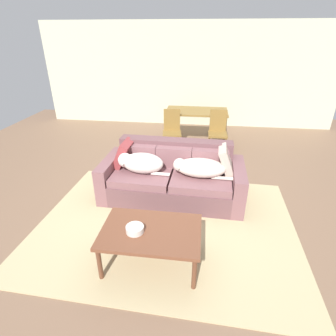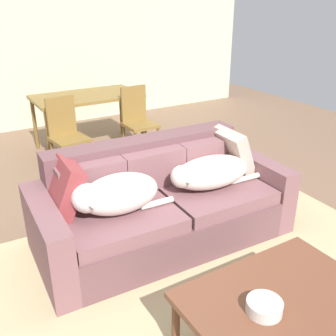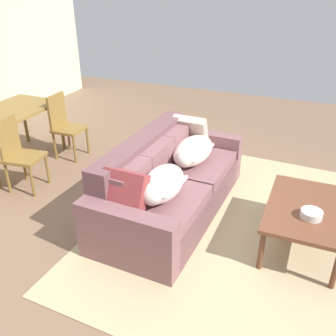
% 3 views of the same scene
% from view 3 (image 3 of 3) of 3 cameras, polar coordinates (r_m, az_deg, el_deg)
% --- Properties ---
extents(ground_plane, '(10.00, 10.00, 0.00)m').
position_cam_3_polar(ground_plane, '(4.27, 0.45, -7.00)').
color(ground_plane, brown).
extents(area_rug, '(3.58, 2.80, 0.01)m').
position_cam_3_polar(area_rug, '(4.15, 10.03, -8.54)').
color(area_rug, tan).
rests_on(area_rug, ground).
extents(couch, '(2.22, 1.06, 0.85)m').
position_cam_3_polar(couch, '(4.17, -0.09, -2.64)').
color(couch, brown).
rests_on(couch, ground).
extents(dog_on_left_cushion, '(0.81, 0.38, 0.31)m').
position_cam_3_polar(dog_on_left_cushion, '(3.60, -1.00, -2.60)').
color(dog_on_left_cushion, silver).
rests_on(dog_on_left_cushion, couch).
extents(dog_on_right_cushion, '(0.91, 0.42, 0.27)m').
position_cam_3_polar(dog_on_right_cushion, '(4.34, 3.77, 2.58)').
color(dog_on_right_cushion, beige).
rests_on(dog_on_right_cushion, couch).
extents(throw_pillow_by_left_arm, '(0.31, 0.44, 0.44)m').
position_cam_3_polar(throw_pillow_by_left_arm, '(3.42, -6.82, -3.94)').
color(throw_pillow_by_left_arm, brown).
rests_on(throw_pillow_by_left_arm, couch).
extents(throw_pillow_by_right_arm, '(0.29, 0.44, 0.44)m').
position_cam_3_polar(throw_pillow_by_right_arm, '(4.72, 3.44, 5.49)').
color(throw_pillow_by_right_arm, '#BAA191').
rests_on(throw_pillow_by_right_arm, couch).
extents(coffee_table, '(1.09, 0.72, 0.46)m').
position_cam_3_polar(coffee_table, '(3.82, 20.34, -6.18)').
color(coffee_table, brown).
rests_on(coffee_table, ground).
extents(bowl_on_coffee_table, '(0.20, 0.20, 0.07)m').
position_cam_3_polar(bowl_on_coffee_table, '(3.64, 21.06, -6.60)').
color(bowl_on_coffee_table, silver).
rests_on(bowl_on_coffee_table, coffee_table).
extents(dining_table, '(1.43, 0.81, 0.77)m').
position_cam_3_polar(dining_table, '(5.59, -23.43, 7.26)').
color(dining_table, olive).
rests_on(dining_table, ground).
extents(dining_chair_near_left, '(0.45, 0.45, 0.92)m').
position_cam_3_polar(dining_chair_near_left, '(4.90, -21.89, 2.38)').
color(dining_chair_near_left, olive).
rests_on(dining_chair_near_left, ground).
extents(dining_chair_near_right, '(0.41, 0.41, 0.92)m').
position_cam_3_polar(dining_chair_near_right, '(5.62, -15.51, 6.57)').
color(dining_chair_near_right, olive).
rests_on(dining_chair_near_right, ground).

